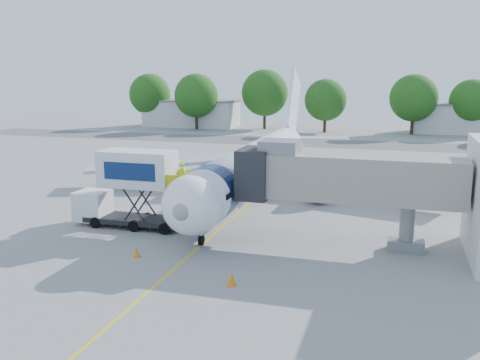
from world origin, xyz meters
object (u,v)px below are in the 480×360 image
(aircraft, at_px, (256,165))
(jet_bridge, at_px, (334,178))
(catering_hiloader, at_px, (130,189))
(ground_tug, at_px, (212,269))

(aircraft, relative_size, jet_bridge, 2.71)
(aircraft, xyz_separation_m, catering_hiloader, (-6.27, -11.12, -0.19))
(ground_tug, bearing_deg, jet_bridge, 82.01)
(jet_bridge, height_order, catering_hiloader, jet_bridge)
(aircraft, distance_m, catering_hiloader, 12.77)
(catering_hiloader, bearing_deg, jet_bridge, 0.01)
(ground_tug, bearing_deg, catering_hiloader, 162.63)
(jet_bridge, relative_size, catering_hiloader, 1.63)
(catering_hiloader, distance_m, ground_tug, 12.29)
(jet_bridge, xyz_separation_m, ground_tug, (-5.29, -8.17, -3.57))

